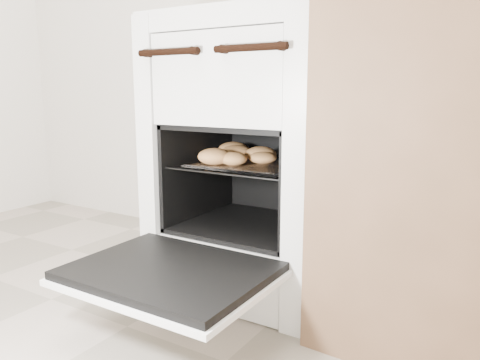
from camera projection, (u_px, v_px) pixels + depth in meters
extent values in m
cube|color=silver|center=(264.00, 156.00, 1.57)|extent=(0.57, 0.61, 0.88)
cylinder|color=black|center=(168.00, 52.00, 1.31)|extent=(0.21, 0.02, 0.02)
cylinder|color=black|center=(250.00, 47.00, 1.17)|extent=(0.21, 0.02, 0.02)
cube|color=black|center=(170.00, 271.00, 1.21)|extent=(0.50, 0.38, 0.02)
cube|color=silver|center=(170.00, 277.00, 1.21)|extent=(0.51, 0.40, 0.02)
cylinder|color=black|center=(201.00, 160.00, 1.62)|extent=(0.01, 0.40, 0.01)
cylinder|color=black|center=(311.00, 171.00, 1.41)|extent=(0.01, 0.40, 0.01)
cylinder|color=black|center=(219.00, 174.00, 1.35)|extent=(0.41, 0.01, 0.01)
cylinder|color=black|center=(279.00, 158.00, 1.67)|extent=(0.41, 0.01, 0.01)
cylinder|color=black|center=(209.00, 161.00, 1.60)|extent=(0.01, 0.38, 0.01)
cylinder|color=black|center=(223.00, 162.00, 1.57)|extent=(0.01, 0.38, 0.01)
cylinder|color=black|center=(237.00, 164.00, 1.54)|extent=(0.01, 0.38, 0.01)
cylinder|color=black|center=(252.00, 165.00, 1.51)|extent=(0.01, 0.38, 0.01)
cylinder|color=black|center=(268.00, 166.00, 1.48)|extent=(0.01, 0.38, 0.01)
cylinder|color=black|center=(284.00, 168.00, 1.46)|extent=(0.01, 0.38, 0.01)
cylinder|color=black|center=(301.00, 170.00, 1.43)|extent=(0.01, 0.38, 0.01)
cube|color=white|center=(249.00, 164.00, 1.50)|extent=(0.32, 0.29, 0.01)
ellipsoid|color=tan|center=(233.00, 149.00, 1.63)|extent=(0.15, 0.15, 0.05)
ellipsoid|color=tan|center=(261.00, 154.00, 1.52)|extent=(0.14, 0.14, 0.05)
ellipsoid|color=tan|center=(214.00, 156.00, 1.46)|extent=(0.13, 0.13, 0.05)
ellipsoid|color=tan|center=(233.00, 159.00, 1.45)|extent=(0.11, 0.11, 0.04)
ellipsoid|color=tan|center=(263.00, 158.00, 1.48)|extent=(0.10, 0.10, 0.04)
ellipsoid|color=tan|center=(237.00, 152.00, 1.58)|extent=(0.15, 0.15, 0.05)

